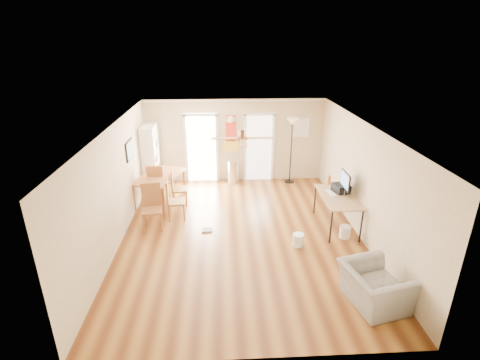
{
  "coord_description": "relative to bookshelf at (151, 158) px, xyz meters",
  "views": [
    {
      "loc": [
        -0.42,
        -7.36,
        4.37
      ],
      "look_at": [
        0.0,
        0.6,
        1.15
      ],
      "focal_mm": 26.94,
      "sensor_mm": 36.0,
      "label": 1
    }
  ],
  "objects": [
    {
      "name": "printer",
      "position": [
        4.99,
        -2.42,
        -0.05
      ],
      "size": [
        0.42,
        0.46,
        0.2
      ],
      "primitive_type": "cube",
      "rotation": [
        0.0,
        0.0,
        0.27
      ],
      "color": "black",
      "rests_on": "computer_desk"
    },
    {
      "name": "wall_left",
      "position": [
        -0.21,
        -2.93,
        0.33
      ],
      "size": [
        0.04,
        7.0,
        2.6
      ],
      "primitive_type": null,
      "color": "beige",
      "rests_on": "floor"
    },
    {
      "name": "dining_chair_right_b",
      "position": [
        0.94,
        -2.02,
        -0.45
      ],
      "size": [
        0.47,
        0.47,
        1.04
      ],
      "primitive_type": null,
      "rotation": [
        0.0,
        0.0,
        1.68
      ],
      "color": "olive",
      "rests_on": "floor"
    },
    {
      "name": "orange_bottle",
      "position": [
        4.84,
        -1.93,
        -0.04
      ],
      "size": [
        0.08,
        0.08,
        0.23
      ],
      "primitive_type": "cylinder",
      "rotation": [
        0.0,
        0.0,
        -0.1
      ],
      "color": "#CA5811",
      "rests_on": "computer_desk"
    },
    {
      "name": "dining_chair_near",
      "position": [
        0.42,
        -2.53,
        -0.42
      ],
      "size": [
        0.51,
        0.51,
        1.12
      ],
      "primitive_type": null,
      "rotation": [
        0.0,
        0.0,
        0.13
      ],
      "color": "#9F6533",
      "rests_on": "floor"
    },
    {
      "name": "kitchen_doorway",
      "position": [
        1.49,
        0.55,
        0.08
      ],
      "size": [
        0.9,
        0.1,
        2.1
      ],
      "primitive_type": null,
      "color": "white",
      "rests_on": "wall_back"
    },
    {
      "name": "floor_cloth",
      "position": [
        1.72,
        -2.7,
        -0.96
      ],
      "size": [
        0.26,
        0.21,
        0.04
      ],
      "primitive_type": "cube",
      "rotation": [
        0.0,
        0.0,
        0.05
      ],
      "color": "#A7A8A2",
      "rests_on": "floor"
    },
    {
      "name": "bathroom_doorway",
      "position": [
        3.29,
        0.55,
        0.08
      ],
      "size": [
        0.8,
        0.1,
        2.1
      ],
      "primitive_type": null,
      "color": "white",
      "rests_on": "wall_back"
    },
    {
      "name": "wall_front",
      "position": [
        2.54,
        -6.43,
        0.33
      ],
      "size": [
        5.5,
        0.04,
        2.6
      ],
      "primitive_type": null,
      "color": "beige",
      "rests_on": "floor"
    },
    {
      "name": "dining_chair_far",
      "position": [
        0.29,
        -0.86,
        -0.43
      ],
      "size": [
        0.47,
        0.47,
        1.08
      ],
      "primitive_type": null,
      "rotation": [
        0.0,
        0.0,
        3.09
      ],
      "color": "brown",
      "rests_on": "floor"
    },
    {
      "name": "wastebasket_a",
      "position": [
        3.77,
        -3.46,
        -0.83
      ],
      "size": [
        0.29,
        0.29,
        0.29
      ],
      "primitive_type": "cylinder",
      "rotation": [
        0.0,
        0.0,
        -0.21
      ],
      "color": "white",
      "rests_on": "floor"
    },
    {
      "name": "bookshelf",
      "position": [
        0.0,
        0.0,
        0.0
      ],
      "size": [
        0.42,
        0.89,
        1.95
      ],
      "primitive_type": null,
      "rotation": [
        0.0,
        0.0,
        -0.03
      ],
      "color": "white",
      "rests_on": "floor"
    },
    {
      "name": "ceiling_fan",
      "position": [
        2.54,
        -3.23,
        1.46
      ],
      "size": [
        1.24,
        1.24,
        0.2
      ],
      "primitive_type": null,
      "color": "#593819",
      "rests_on": "ceiling"
    },
    {
      "name": "armchair",
      "position": [
        4.69,
        -5.37,
        -0.63
      ],
      "size": [
        1.14,
        1.24,
        0.69
      ],
      "primitive_type": "imported",
      "rotation": [
        0.0,
        0.0,
        1.8
      ],
      "color": "gray",
      "rests_on": "floor"
    },
    {
      "name": "wastebasket_b",
      "position": [
        4.92,
        -3.17,
        -0.83
      ],
      "size": [
        0.32,
        0.32,
        0.29
      ],
      "primitive_type": "cylinder",
      "rotation": [
        0.0,
        0.0,
        0.33
      ],
      "color": "white",
      "rests_on": "floor"
    },
    {
      "name": "ac_grille",
      "position": [
        4.59,
        0.54,
        0.73
      ],
      "size": [
        0.5,
        0.04,
        0.6
      ],
      "primitive_type": "cube",
      "color": "white",
      "rests_on": "wall_back"
    },
    {
      "name": "keyboard",
      "position": [
        4.74,
        -2.47,
        -0.15
      ],
      "size": [
        0.2,
        0.39,
        0.01
      ],
      "primitive_type": "cube",
      "rotation": [
        0.0,
        0.0,
        0.24
      ],
      "color": "white",
      "rests_on": "computer_desk"
    },
    {
      "name": "ceiling",
      "position": [
        2.54,
        -2.93,
        1.63
      ],
      "size": [
        5.5,
        7.0,
        0.0
      ],
      "primitive_type": null,
      "color": "silver",
      "rests_on": "floor"
    },
    {
      "name": "wall_back",
      "position": [
        2.54,
        0.57,
        0.33
      ],
      "size": [
        5.5,
        0.04,
        2.6
      ],
      "primitive_type": null,
      "color": "beige",
      "rests_on": "floor"
    },
    {
      "name": "framed_poster",
      "position": [
        -0.19,
        -1.53,
        0.73
      ],
      "size": [
        0.04,
        0.66,
        0.48
      ],
      "primitive_type": "cube",
      "color": "black",
      "rests_on": "wall_left"
    },
    {
      "name": "wall_decal",
      "position": [
        2.41,
        0.55,
        0.58
      ],
      "size": [
        0.46,
        0.03,
        1.1
      ],
      "primitive_type": "cube",
      "color": "red",
      "rests_on": "wall_back"
    },
    {
      "name": "trash_can",
      "position": [
        2.45,
        0.29,
        -0.6
      ],
      "size": [
        0.43,
        0.43,
        0.74
      ],
      "primitive_type": "cylinder",
      "rotation": [
        0.0,
        0.0,
        -0.29
      ],
      "color": "silver",
      "rests_on": "floor"
    },
    {
      "name": "torchiere_lamp",
      "position": [
        4.26,
        0.28,
        0.05
      ],
      "size": [
        0.42,
        0.42,
        2.06
      ],
      "primitive_type": null,
      "rotation": [
        0.0,
        0.0,
        0.08
      ],
      "color": "black",
      "rests_on": "floor"
    },
    {
      "name": "wall_right",
      "position": [
        5.29,
        -2.93,
        0.33
      ],
      "size": [
        0.04,
        7.0,
        2.6
      ],
      "primitive_type": null,
      "color": "beige",
      "rests_on": "floor"
    },
    {
      "name": "computer_desk",
      "position": [
        4.85,
        -2.66,
        -0.56
      ],
      "size": [
        0.77,
        1.53,
        0.82
      ],
      "primitive_type": null,
      "color": "tan",
      "rests_on": "floor"
    },
    {
      "name": "imac",
      "position": [
        5.01,
        -2.59,
        0.13
      ],
      "size": [
        0.17,
        0.62,
        0.57
      ],
      "primitive_type": null,
      "rotation": [
        0.0,
        0.0,
        0.13
      ],
      "color": "black",
      "rests_on": "computer_desk"
    },
    {
      "name": "dining_table",
      "position": [
        0.39,
        -1.01,
        -0.58
      ],
      "size": [
        1.37,
        1.79,
        0.79
      ],
      "primitive_type": null,
      "rotation": [
        0.0,
        0.0,
        -0.29
      ],
      "color": "#A46634",
      "rests_on": "floor"
    },
    {
      "name": "dining_chair_right_a",
      "position": [
        0.94,
        -1.17,
        -0.48
      ],
      "size": [
        0.44,
        0.44,
        0.98
      ],
      "primitive_type": null,
      "rotation": [
        0.0,
        0.0,
        1.66
      ],
      "color": "#A37534",
      "rests_on": "floor"
    },
    {
      "name": "crown_molding",
      "position": [
        2.54,
        -2.93,
        1.59
      ],
      "size": [
        5.5,
        7.0,
        0.08
      ],
      "primitive_type": null,
      "color": "white",
      "rests_on": "wall_back"
    },
    {
      "name": "floor",
      "position": [
        2.54,
        -2.93,
        -0.97
      ],
      "size": [
        7.0,
        7.0,
        0.0
      ],
      "primitive_type": "plane",
      "color": "brown",
      "rests_on": "ground"
    }
  ]
}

